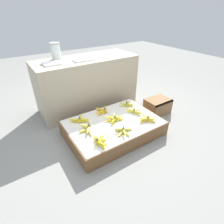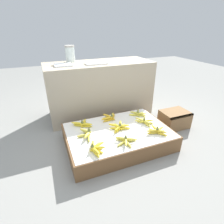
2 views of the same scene
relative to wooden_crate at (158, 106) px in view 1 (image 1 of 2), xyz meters
name	(u,v)px [view 1 (image 1 of 2)]	position (x,y,z in m)	size (l,w,h in m)	color
ground_plane	(113,133)	(-0.86, -0.07, -0.11)	(10.00, 10.00, 0.00)	gray
display_platform	(113,128)	(-0.86, -0.07, -0.02)	(1.15, 0.78, 0.18)	brown
back_vendor_table	(87,84)	(-0.78, 0.76, 0.28)	(1.49, 0.59, 0.78)	tan
wooden_crate	(158,106)	(0.00, 0.00, 0.00)	(0.35, 0.27, 0.22)	olive
banana_bunch_front_left	(100,141)	(-1.20, -0.32, 0.10)	(0.17, 0.25, 0.10)	yellow
banana_bunch_front_midleft	(124,131)	(-0.89, -0.32, 0.10)	(0.24, 0.21, 0.09)	#DBCC4C
banana_bunch_front_midright	(147,119)	(-0.49, -0.29, 0.10)	(0.23, 0.22, 0.09)	gold
banana_bunch_middle_left	(87,129)	(-1.21, -0.06, 0.11)	(0.16, 0.27, 0.11)	#DBCC4C
banana_bunch_middle_midleft	(114,119)	(-0.84, -0.06, 0.10)	(0.23, 0.20, 0.10)	yellow
banana_bunch_middle_midright	(135,111)	(-0.50, -0.05, 0.10)	(0.19, 0.22, 0.09)	#DBCC4C
banana_bunch_back_left	(80,120)	(-1.21, 0.16, 0.10)	(0.23, 0.18, 0.10)	yellow
banana_bunch_back_midleft	(103,111)	(-0.86, 0.19, 0.10)	(0.23, 0.18, 0.10)	gold
banana_bunch_back_midright	(127,104)	(-0.48, 0.15, 0.10)	(0.22, 0.18, 0.09)	gold
glass_jar	(56,51)	(-1.15, 0.91, 0.78)	(0.13, 0.13, 0.22)	silver
foam_tray_white	(84,60)	(-0.86, 0.67, 0.68)	(0.28, 0.17, 0.02)	white
foam_tray_dark	(52,64)	(-1.28, 0.71, 0.68)	(0.22, 0.19, 0.02)	white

